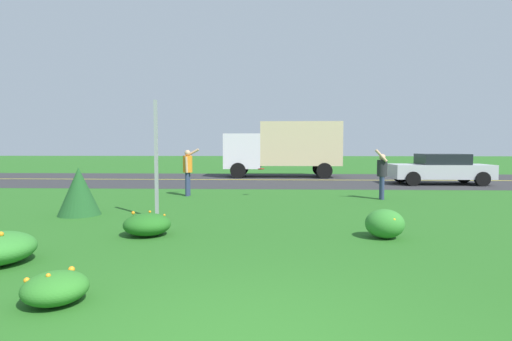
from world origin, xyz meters
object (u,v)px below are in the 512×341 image
person_catcher_dark_shirt (382,172)px  car_silver_center_left (440,169)px  sign_post_near_path (156,160)px  frisbee_red (261,169)px  box_truck_white (285,146)px  person_thrower_orange_shirt (188,168)px

person_catcher_dark_shirt → car_silver_center_left: size_ratio=0.38×
sign_post_near_path → frisbee_red: (2.49, 4.49, -0.48)m
box_truck_white → sign_post_near_path: bearing=-104.6°
frisbee_red → sign_post_near_path: bearing=-119.0°
person_catcher_dark_shirt → box_truck_white: bearing=107.2°
person_catcher_dark_shirt → box_truck_white: 10.33m
sign_post_near_path → person_catcher_dark_shirt: (6.63, 3.94, -0.55)m
frisbee_red → box_truck_white: bearing=83.2°
frisbee_red → car_silver_center_left: size_ratio=0.05×
person_thrower_orange_shirt → box_truck_white: bearing=67.6°
person_catcher_dark_shirt → box_truck_white: size_ratio=0.26×
person_catcher_dark_shirt → box_truck_white: (-3.04, 9.83, 0.87)m
person_thrower_orange_shirt → box_truck_white: size_ratio=0.26×
frisbee_red → car_silver_center_left: car_silver_center_left is taller
car_silver_center_left → box_truck_white: size_ratio=0.67×
person_catcher_dark_shirt → person_thrower_orange_shirt: bearing=174.4°
sign_post_near_path → person_catcher_dark_shirt: sign_post_near_path is taller
person_thrower_orange_shirt → frisbee_red: bearing=-2.4°
person_catcher_dark_shirt → car_silver_center_left: bearing=52.9°
car_silver_center_left → box_truck_white: box_truck_white is taller
person_thrower_orange_shirt → frisbee_red: size_ratio=7.21×
car_silver_center_left → box_truck_white: bearing=149.7°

